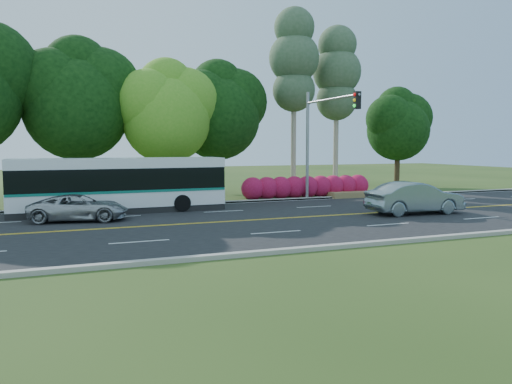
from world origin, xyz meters
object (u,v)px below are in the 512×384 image
object	(u,v)px
traffic_signal	(322,127)
suv	(79,208)
transit_bus	(120,185)
sedan	(415,198)

from	to	relation	value
traffic_signal	suv	bearing A→B (deg)	-169.51
traffic_signal	transit_bus	world-z (taller)	traffic_signal
sedan	suv	xyz separation A→B (m)	(-16.29, 3.82, -0.21)
transit_bus	sedan	xyz separation A→B (m)	(14.13, -6.31, -0.59)
transit_bus	suv	bearing A→B (deg)	-132.11
transit_bus	sedan	distance (m)	15.49
transit_bus	sedan	world-z (taller)	transit_bus
transit_bus	suv	distance (m)	3.39
transit_bus	suv	xyz separation A→B (m)	(-2.16, -2.49, -0.80)
transit_bus	sedan	bearing A→B (deg)	-25.22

